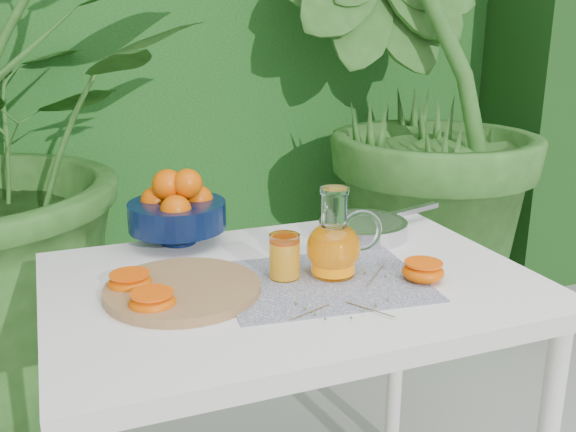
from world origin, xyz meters
name	(u,v)px	position (x,y,z in m)	size (l,w,h in m)	color
hedge_backdrop	(154,37)	(0.06, 2.06, 1.19)	(8.00, 1.65, 2.50)	#164A15
potted_plant_right	(410,102)	(0.89, 1.11, 0.96)	(1.92, 1.92, 1.92)	#2A561D
white_table	(291,313)	(-0.03, 0.05, 0.67)	(1.00, 0.70, 0.75)	white
placemat	(323,281)	(0.03, 0.01, 0.75)	(0.41, 0.32, 0.00)	#0C1A48
cutting_board	(183,290)	(-0.26, 0.05, 0.76)	(0.31, 0.31, 0.02)	#9B6C46
fruit_bowl	(177,209)	(-0.20, 0.36, 0.83)	(0.28, 0.28, 0.18)	black
juice_pitcher	(335,245)	(0.06, 0.03, 0.82)	(0.17, 0.13, 0.19)	white
juice_tumbler	(285,257)	(-0.04, 0.05, 0.80)	(0.08, 0.08, 0.09)	white
saute_pan	(364,228)	(0.24, 0.24, 0.77)	(0.40, 0.28, 0.04)	silver
orange_halves	(240,285)	(-0.15, 0.01, 0.77)	(0.66, 0.25, 0.04)	#D44B02
thyme_sprigs	(354,296)	(0.05, -0.09, 0.76)	(0.30, 0.24, 0.01)	brown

